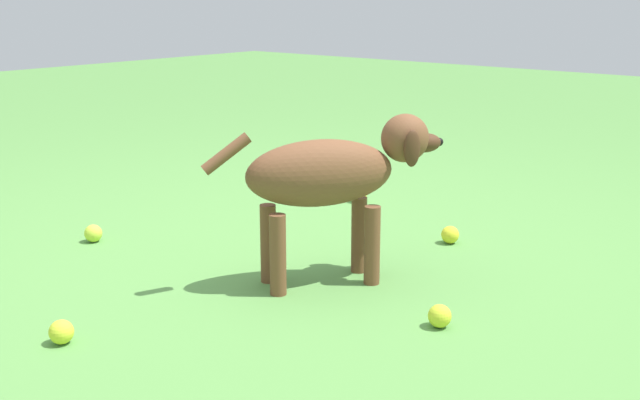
{
  "coord_description": "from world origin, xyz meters",
  "views": [
    {
      "loc": [
        -1.78,
        1.92,
        0.91
      ],
      "look_at": [
        -0.23,
        0.07,
        0.27
      ],
      "focal_mm": 44.94,
      "sensor_mm": 36.0,
      "label": 1
    }
  ],
  "objects_px": {
    "dog": "(334,175)",
    "tennis_ball_0": "(61,332)",
    "tennis_ball_2": "(359,195)",
    "tennis_ball_1": "(440,316)",
    "tennis_ball_4": "(93,233)",
    "tennis_ball_3": "(450,235)"
  },
  "relations": [
    {
      "from": "dog",
      "to": "tennis_ball_4",
      "type": "bearing_deg",
      "value": 137.19
    },
    {
      "from": "tennis_ball_0",
      "to": "tennis_ball_2",
      "type": "bearing_deg",
      "value": -80.58
    },
    {
      "from": "dog",
      "to": "tennis_ball_1",
      "type": "height_order",
      "value": "dog"
    },
    {
      "from": "dog",
      "to": "tennis_ball_4",
      "type": "xyz_separation_m",
      "value": [
        0.95,
        0.25,
        -0.32
      ]
    },
    {
      "from": "dog",
      "to": "tennis_ball_3",
      "type": "xyz_separation_m",
      "value": [
        -0.08,
        -0.58,
        -0.32
      ]
    },
    {
      "from": "tennis_ball_0",
      "to": "tennis_ball_4",
      "type": "distance_m",
      "value": 0.9
    },
    {
      "from": "dog",
      "to": "tennis_ball_3",
      "type": "distance_m",
      "value": 0.67
    },
    {
      "from": "tennis_ball_4",
      "to": "tennis_ball_3",
      "type": "bearing_deg",
      "value": -140.86
    },
    {
      "from": "tennis_ball_0",
      "to": "tennis_ball_1",
      "type": "xyz_separation_m",
      "value": [
        -0.71,
        -0.74,
        0.0
      ]
    },
    {
      "from": "tennis_ball_4",
      "to": "tennis_ball_0",
      "type": "bearing_deg",
      "value": 140.06
    },
    {
      "from": "tennis_ball_2",
      "to": "tennis_ball_3",
      "type": "relative_size",
      "value": 1.0
    },
    {
      "from": "tennis_ball_1",
      "to": "tennis_ball_4",
      "type": "xyz_separation_m",
      "value": [
        1.4,
        0.16,
        0.0
      ]
    },
    {
      "from": "tennis_ball_2",
      "to": "tennis_ball_0",
      "type": "bearing_deg",
      "value": 99.42
    },
    {
      "from": "tennis_ball_1",
      "to": "tennis_ball_2",
      "type": "xyz_separation_m",
      "value": [
        0.99,
        -0.94,
        0.0
      ]
    },
    {
      "from": "dog",
      "to": "tennis_ball_1",
      "type": "distance_m",
      "value": 0.57
    },
    {
      "from": "tennis_ball_1",
      "to": "tennis_ball_0",
      "type": "bearing_deg",
      "value": 45.92
    },
    {
      "from": "dog",
      "to": "tennis_ball_0",
      "type": "height_order",
      "value": "dog"
    },
    {
      "from": "tennis_ball_1",
      "to": "tennis_ball_4",
      "type": "bearing_deg",
      "value": 6.4
    },
    {
      "from": "tennis_ball_3",
      "to": "tennis_ball_4",
      "type": "bearing_deg",
      "value": 39.14
    },
    {
      "from": "tennis_ball_1",
      "to": "tennis_ball_2",
      "type": "bearing_deg",
      "value": -43.38
    },
    {
      "from": "tennis_ball_3",
      "to": "tennis_ball_0",
      "type": "bearing_deg",
      "value": 76.57
    },
    {
      "from": "dog",
      "to": "tennis_ball_0",
      "type": "xyz_separation_m",
      "value": [
        0.26,
        0.83,
        -0.32
      ]
    }
  ]
}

